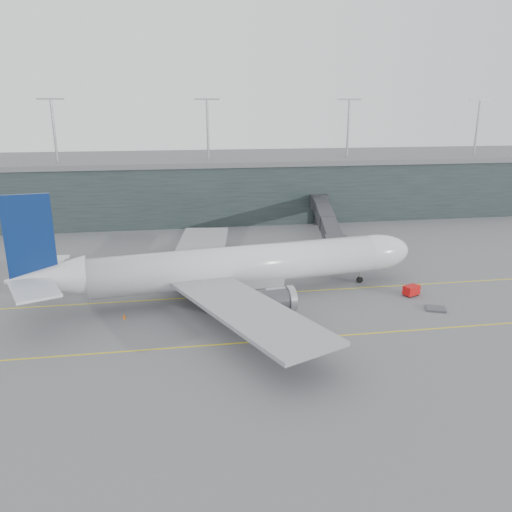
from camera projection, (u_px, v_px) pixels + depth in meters
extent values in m
plane|color=#5D5D62|center=(201.00, 288.00, 79.35)|extent=(320.00, 320.00, 0.00)
cube|color=yellow|center=(202.00, 297.00, 75.57)|extent=(160.00, 0.25, 0.02)
cube|color=yellow|center=(210.00, 345.00, 60.45)|extent=(160.00, 0.25, 0.02)
cube|color=yellow|center=(220.00, 252.00, 99.00)|extent=(0.25, 60.00, 0.02)
cube|color=#1E2A29|center=(188.00, 187.00, 132.10)|extent=(240.00, 35.00, 14.00)
cube|color=#57595C|center=(187.00, 158.00, 129.89)|extent=(240.00, 36.00, 1.20)
cylinder|color=#9E9EA3|center=(54.00, 132.00, 113.71)|extent=(0.60, 0.60, 14.00)
cylinder|color=#9E9EA3|center=(208.00, 131.00, 119.05)|extent=(0.60, 0.60, 14.00)
cylinder|color=#9E9EA3|center=(348.00, 130.00, 124.39)|extent=(0.60, 0.60, 14.00)
cylinder|color=#9E9EA3|center=(477.00, 129.00, 129.73)|extent=(0.60, 0.60, 14.00)
cylinder|color=silver|center=(238.00, 265.00, 74.50)|extent=(43.39, 11.67, 5.80)
ellipsoid|color=silver|center=(374.00, 253.00, 80.94)|extent=(12.85, 7.42, 5.80)
cone|color=silver|center=(46.00, 279.00, 66.82)|extent=(10.95, 6.93, 5.56)
cube|color=gray|center=(232.00, 280.00, 74.89)|extent=(15.46, 6.69, 1.87)
cube|color=black|center=(394.00, 245.00, 81.67)|extent=(2.42, 3.06, 0.75)
cube|color=gray|center=(247.00, 310.00, 60.73)|extent=(18.68, 28.19, 0.51)
cylinder|color=#3F3E44|center=(269.00, 301.00, 67.64)|extent=(6.93, 4.14, 3.27)
cube|color=gray|center=(201.00, 247.00, 87.24)|extent=(12.14, 28.02, 0.51)
cylinder|color=#3F3E44|center=(235.00, 263.00, 83.88)|extent=(6.93, 4.14, 3.27)
cube|color=#0A1F55|center=(29.00, 237.00, 64.71)|extent=(6.08, 1.30, 11.22)
cube|color=silver|center=(34.00, 289.00, 61.72)|extent=(8.01, 9.75, 0.33)
cube|color=silver|center=(42.00, 265.00, 71.12)|extent=(6.14, 8.98, 0.33)
cylinder|color=black|center=(360.00, 280.00, 81.57)|extent=(1.07, 0.51, 1.03)
cylinder|color=#9E9EA3|center=(360.00, 276.00, 81.37)|extent=(0.28, 0.28, 2.43)
cylinder|color=black|center=(221.00, 306.00, 70.61)|extent=(1.27, 0.63, 1.22)
cylinder|color=black|center=(208.00, 285.00, 78.82)|extent=(1.27, 0.63, 1.22)
cube|color=#2A2A2F|center=(336.00, 247.00, 81.65)|extent=(4.38, 4.72, 3.15)
cube|color=#2A2A2F|center=(331.00, 233.00, 90.59)|extent=(5.84, 14.91, 2.82)
cube|color=#2A2A2F|center=(325.00, 216.00, 104.59)|extent=(6.12, 14.97, 2.93)
cube|color=#2A2A2F|center=(320.00, 203.00, 118.58)|extent=(6.39, 15.03, 3.04)
cylinder|color=#9E9EA3|center=(330.00, 250.00, 92.36)|extent=(0.56, 0.56, 4.28)
cube|color=#3F3E44|center=(329.00, 259.00, 92.87)|extent=(2.56, 2.13, 0.79)
cylinder|color=#2A2A2F|center=(284.00, 202.00, 119.38)|extent=(4.51, 4.51, 3.38)
cylinder|color=#2A2A2F|center=(284.00, 217.00, 120.43)|extent=(2.03, 2.03, 4.06)
cube|color=#B90D0D|center=(411.00, 290.00, 75.93)|extent=(2.74, 2.28, 1.38)
cylinder|color=black|center=(410.00, 296.00, 75.27)|extent=(0.45, 0.31, 0.43)
cylinder|color=black|center=(418.00, 294.00, 76.14)|extent=(0.45, 0.31, 0.43)
cylinder|color=black|center=(404.00, 294.00, 76.14)|extent=(0.45, 0.31, 0.43)
cylinder|color=black|center=(412.00, 292.00, 77.00)|extent=(0.45, 0.31, 0.43)
cube|color=#3C3C42|center=(436.00, 309.00, 70.92)|extent=(3.33, 3.03, 0.27)
cube|color=#3F3E44|center=(171.00, 268.00, 88.51)|extent=(2.17, 1.74, 0.21)
cube|color=silver|center=(171.00, 263.00, 88.23)|extent=(1.74, 1.63, 1.61)
cube|color=#263F96|center=(171.00, 258.00, 87.99)|extent=(1.79, 1.69, 0.09)
cube|color=#3F3E44|center=(176.00, 266.00, 89.81)|extent=(2.52, 2.23, 0.21)
cube|color=#A3A7AF|center=(176.00, 261.00, 89.53)|extent=(2.08, 2.01, 1.59)
cube|color=#263F96|center=(176.00, 256.00, 89.29)|extent=(2.15, 2.08, 0.08)
cube|color=#3F3E44|center=(202.00, 267.00, 88.98)|extent=(2.39, 2.00, 0.22)
cube|color=#AAAEB6|center=(202.00, 262.00, 88.69)|extent=(1.94, 1.84, 1.66)
cube|color=#263F96|center=(202.00, 257.00, 88.44)|extent=(2.00, 1.90, 0.09)
cone|color=#CB640B|center=(419.00, 284.00, 79.93)|extent=(0.42, 0.42, 0.67)
cone|color=#FF4C0E|center=(286.00, 334.00, 62.74)|extent=(0.40, 0.40, 0.63)
cone|color=orange|center=(251.00, 264.00, 90.09)|extent=(0.46, 0.46, 0.74)
cone|color=orange|center=(124.00, 316.00, 67.87)|extent=(0.47, 0.47, 0.75)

